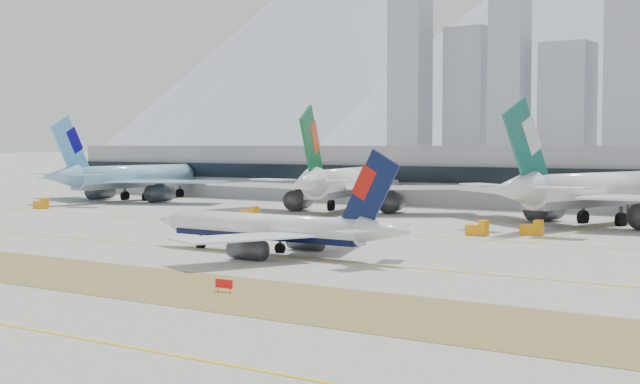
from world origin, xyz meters
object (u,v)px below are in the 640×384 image
Objects in this scene: widebody_korean at (133,178)px; taxiing_airliner at (274,229)px; widebody_eva at (346,184)px; widebody_cathay at (599,192)px; terminal at (527,175)px.

taxiing_airliner is at bearing -128.47° from widebody_korean.
widebody_eva is 1.00× the size of widebody_cathay.
widebody_korean is at bearing 74.96° from widebody_eva.
widebody_cathay reaches higher than widebody_eva.
widebody_cathay reaches higher than taxiing_airliner.
widebody_cathay is (127.81, -2.95, 0.18)m from widebody_korean.
widebody_eva is 51.72m from terminal.
widebody_eva is 58.40m from widebody_cathay.
terminal is at bearing -84.11° from taxiing_airliner.
widebody_cathay is 57.46m from terminal.
widebody_cathay is (23.03, 71.42, 2.72)m from taxiing_airliner.
taxiing_airliner is 128.51m from widebody_korean.
terminal is (95.19, 44.34, 1.40)m from widebody_korean.
widebody_eva is at bearing 102.57° from widebody_cathay.
widebody_cathay reaches higher than terminal.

